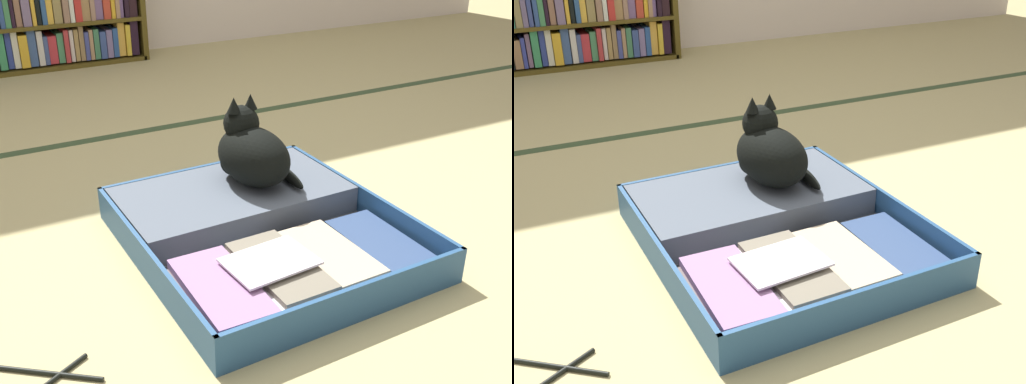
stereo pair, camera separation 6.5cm
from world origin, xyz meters
TOP-DOWN VIEW (x-y plane):
  - ground_plane at (0.00, 0.00)m, footprint 10.00×10.00m
  - tatami_border at (0.00, 1.04)m, footprint 4.80×0.05m
  - bookshelf at (-0.17, 2.27)m, footprint 1.18×0.23m
  - open_suitcase at (-0.02, 0.06)m, footprint 0.70×0.79m
  - black_cat at (0.06, 0.22)m, footprint 0.23×0.29m

SIDE VIEW (x-z plane):
  - ground_plane at x=0.00m, z-range 0.00..0.00m
  - tatami_border at x=0.00m, z-range 0.00..0.00m
  - open_suitcase at x=-0.02m, z-range -0.01..0.09m
  - black_cat at x=0.06m, z-range 0.06..0.32m
  - bookshelf at x=-0.17m, z-range -0.01..0.68m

